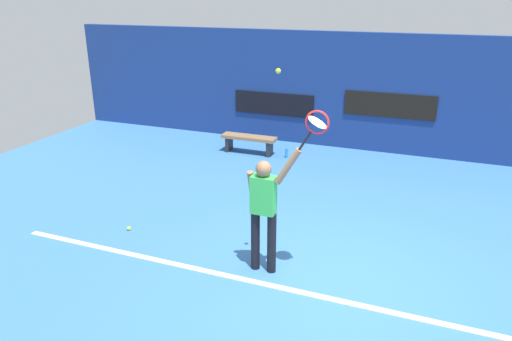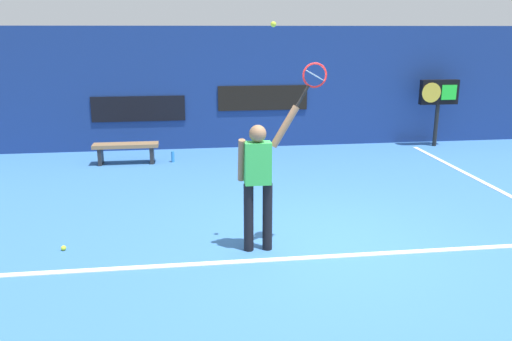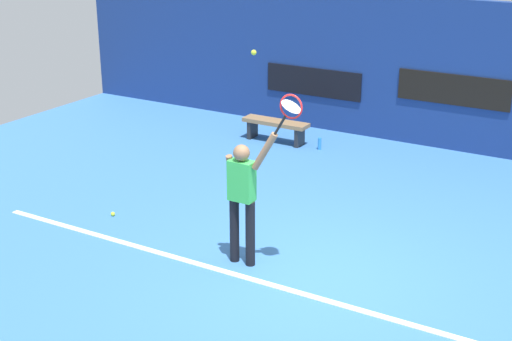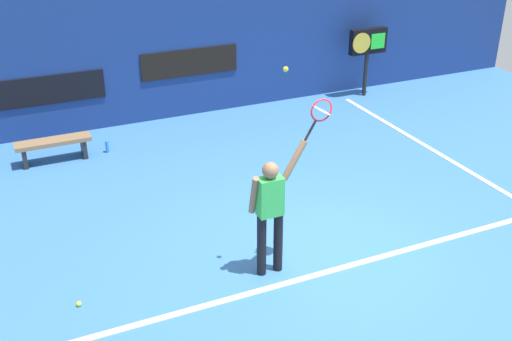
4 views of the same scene
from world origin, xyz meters
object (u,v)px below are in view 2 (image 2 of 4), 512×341
object	(u,v)px
tennis_racket	(313,78)
spare_ball	(64,248)
tennis_ball	(273,24)
scoreboard_clock	(439,95)
court_bench	(126,149)
water_bottle	(173,157)
tennis_player	(258,177)

from	to	relation	value
tennis_racket	spare_ball	bearing A→B (deg)	174.50
tennis_ball	scoreboard_clock	distance (m)	7.83
tennis_racket	court_bench	world-z (taller)	tennis_racket
tennis_ball	spare_ball	xyz separation A→B (m)	(-2.76, 0.32, -2.87)
tennis_racket	water_bottle	size ratio (longest dim) A/B	2.53
water_bottle	spare_ball	size ratio (longest dim) A/B	3.53
water_bottle	tennis_ball	bearing A→B (deg)	-74.01
scoreboard_clock	water_bottle	distance (m)	6.66
tennis_player	water_bottle	distance (m)	5.15
tennis_player	court_bench	distance (m)	5.44
court_bench	water_bottle	bearing A→B (deg)	0.00
tennis_player	spare_ball	size ratio (longest dim) A/B	28.45
water_bottle	spare_ball	world-z (taller)	water_bottle
tennis_racket	water_bottle	bearing A→B (deg)	111.31
scoreboard_clock	spare_ball	size ratio (longest dim) A/B	24.33
tennis_ball	scoreboard_clock	bearing A→B (deg)	48.31
spare_ball	court_bench	bearing A→B (deg)	85.70
tennis_player	tennis_racket	world-z (taller)	tennis_racket
water_bottle	scoreboard_clock	bearing A→B (deg)	6.97
scoreboard_clock	water_bottle	bearing A→B (deg)	-173.03
spare_ball	scoreboard_clock	bearing A→B (deg)	34.54
spare_ball	tennis_racket	bearing A→B (deg)	-5.50
scoreboard_clock	water_bottle	world-z (taller)	scoreboard_clock
tennis_player	spare_ball	world-z (taller)	tennis_player
tennis_ball	court_bench	bearing A→B (deg)	116.08
scoreboard_clock	water_bottle	xyz separation A→B (m)	(-6.51, -0.80, -1.16)
tennis_player	spare_ball	xyz separation A→B (m)	(-2.58, 0.31, -0.98)
tennis_player	scoreboard_clock	size ratio (longest dim) A/B	1.17
tennis_racket	water_bottle	world-z (taller)	tennis_racket
scoreboard_clock	court_bench	bearing A→B (deg)	-173.95
tennis_player	court_bench	bearing A→B (deg)	114.41
court_bench	spare_ball	size ratio (longest dim) A/B	20.59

